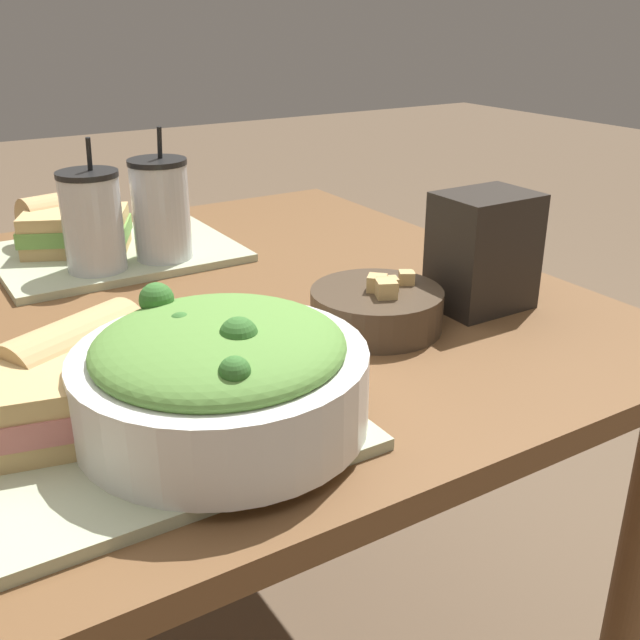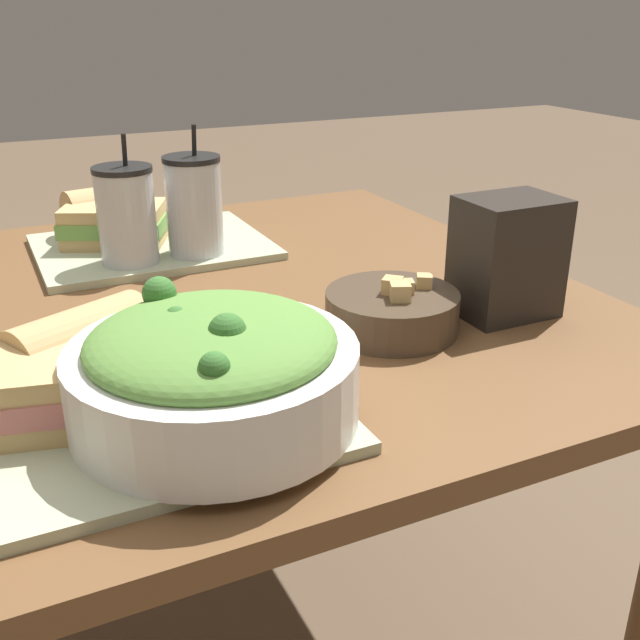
{
  "view_description": "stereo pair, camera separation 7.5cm",
  "coord_description": "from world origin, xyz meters",
  "px_view_note": "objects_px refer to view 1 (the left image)",
  "views": [
    {
      "loc": [
        -0.29,
        -0.89,
        1.08
      ],
      "look_at": [
        0.08,
        -0.3,
        0.79
      ],
      "focal_mm": 42.0,
      "sensor_mm": 36.0,
      "label": 1
    },
    {
      "loc": [
        -0.22,
        -0.92,
        1.08
      ],
      "look_at": [
        0.08,
        -0.3,
        0.79
      ],
      "focal_mm": 42.0,
      "sensor_mm": 36.0,
      "label": 2
    }
  ],
  "objects_px": {
    "sandwich_far": "(76,231)",
    "chip_bag": "(483,251)",
    "baguette_far": "(61,217)",
    "drink_cup_dark": "(93,224)",
    "drink_cup_red": "(161,212)",
    "sandwich_near": "(42,405)",
    "baguette_near": "(76,356)",
    "soup_bowl": "(377,307)",
    "salad_bowl": "(220,373)"
  },
  "relations": [
    {
      "from": "salad_bowl",
      "to": "sandwich_near",
      "type": "xyz_separation_m",
      "value": [
        -0.15,
        0.06,
        -0.02
      ]
    },
    {
      "from": "baguette_near",
      "to": "chip_bag",
      "type": "relative_size",
      "value": 1.08
    },
    {
      "from": "drink_cup_dark",
      "to": "drink_cup_red",
      "type": "distance_m",
      "value": 0.1
    },
    {
      "from": "baguette_far",
      "to": "drink_cup_red",
      "type": "relative_size",
      "value": 0.66
    },
    {
      "from": "salad_bowl",
      "to": "baguette_far",
      "type": "distance_m",
      "value": 0.68
    },
    {
      "from": "soup_bowl",
      "to": "baguette_near",
      "type": "height_order",
      "value": "baguette_near"
    },
    {
      "from": "baguette_near",
      "to": "baguette_far",
      "type": "height_order",
      "value": "same"
    },
    {
      "from": "baguette_near",
      "to": "drink_cup_red",
      "type": "xyz_separation_m",
      "value": [
        0.23,
        0.37,
        0.03
      ]
    },
    {
      "from": "sandwich_far",
      "to": "chip_bag",
      "type": "xyz_separation_m",
      "value": [
        0.4,
        -0.49,
        0.03
      ]
    },
    {
      "from": "salad_bowl",
      "to": "chip_bag",
      "type": "relative_size",
      "value": 1.77
    },
    {
      "from": "sandwich_far",
      "to": "baguette_far",
      "type": "bearing_deg",
      "value": 118.03
    },
    {
      "from": "baguette_far",
      "to": "sandwich_far",
      "type": "bearing_deg",
      "value": 172.22
    },
    {
      "from": "salad_bowl",
      "to": "sandwich_far",
      "type": "bearing_deg",
      "value": 87.12
    },
    {
      "from": "baguette_far",
      "to": "drink_cup_red",
      "type": "xyz_separation_m",
      "value": [
        0.11,
        -0.18,
        0.03
      ]
    },
    {
      "from": "salad_bowl",
      "to": "drink_cup_red",
      "type": "height_order",
      "value": "drink_cup_red"
    },
    {
      "from": "sandwich_near",
      "to": "drink_cup_dark",
      "type": "bearing_deg",
      "value": 80.65
    },
    {
      "from": "soup_bowl",
      "to": "sandwich_far",
      "type": "distance_m",
      "value": 0.54
    },
    {
      "from": "chip_bag",
      "to": "salad_bowl",
      "type": "bearing_deg",
      "value": -164.65
    },
    {
      "from": "salad_bowl",
      "to": "sandwich_near",
      "type": "distance_m",
      "value": 0.16
    },
    {
      "from": "soup_bowl",
      "to": "drink_cup_dark",
      "type": "height_order",
      "value": "drink_cup_dark"
    },
    {
      "from": "soup_bowl",
      "to": "drink_cup_dark",
      "type": "distance_m",
      "value": 0.45
    },
    {
      "from": "sandwich_far",
      "to": "drink_cup_dark",
      "type": "xyz_separation_m",
      "value": [
        -0.0,
        -0.11,
        0.04
      ]
    },
    {
      "from": "drink_cup_red",
      "to": "baguette_far",
      "type": "bearing_deg",
      "value": 121.16
    },
    {
      "from": "baguette_far",
      "to": "chip_bag",
      "type": "height_order",
      "value": "chip_bag"
    },
    {
      "from": "baguette_near",
      "to": "drink_cup_dark",
      "type": "xyz_separation_m",
      "value": [
        0.13,
        0.37,
        0.03
      ]
    },
    {
      "from": "soup_bowl",
      "to": "drink_cup_dark",
      "type": "xyz_separation_m",
      "value": [
        -0.24,
        0.37,
        0.05
      ]
    },
    {
      "from": "drink_cup_dark",
      "to": "drink_cup_red",
      "type": "height_order",
      "value": "drink_cup_red"
    },
    {
      "from": "sandwich_far",
      "to": "chip_bag",
      "type": "bearing_deg",
      "value": -26.11
    },
    {
      "from": "salad_bowl",
      "to": "sandwich_far",
      "type": "height_order",
      "value": "salad_bowl"
    },
    {
      "from": "sandwich_far",
      "to": "drink_cup_dark",
      "type": "height_order",
      "value": "drink_cup_dark"
    },
    {
      "from": "baguette_near",
      "to": "sandwich_far",
      "type": "distance_m",
      "value": 0.49
    },
    {
      "from": "drink_cup_red",
      "to": "sandwich_far",
      "type": "bearing_deg",
      "value": 134.02
    },
    {
      "from": "sandwich_near",
      "to": "baguette_near",
      "type": "bearing_deg",
      "value": 66.8
    },
    {
      "from": "sandwich_near",
      "to": "salad_bowl",
      "type": "bearing_deg",
      "value": -10.61
    },
    {
      "from": "baguette_far",
      "to": "drink_cup_dark",
      "type": "distance_m",
      "value": 0.18
    },
    {
      "from": "soup_bowl",
      "to": "baguette_far",
      "type": "distance_m",
      "value": 0.6
    },
    {
      "from": "baguette_near",
      "to": "drink_cup_dark",
      "type": "distance_m",
      "value": 0.39
    },
    {
      "from": "soup_bowl",
      "to": "baguette_near",
      "type": "relative_size",
      "value": 1.0
    },
    {
      "from": "soup_bowl",
      "to": "baguette_far",
      "type": "bearing_deg",
      "value": 113.87
    },
    {
      "from": "drink_cup_dark",
      "to": "chip_bag",
      "type": "relative_size",
      "value": 1.26
    },
    {
      "from": "sandwich_near",
      "to": "drink_cup_red",
      "type": "height_order",
      "value": "drink_cup_red"
    },
    {
      "from": "sandwich_near",
      "to": "chip_bag",
      "type": "distance_m",
      "value": 0.58
    },
    {
      "from": "drink_cup_dark",
      "to": "baguette_far",
      "type": "bearing_deg",
      "value": 91.26
    },
    {
      "from": "sandwich_far",
      "to": "drink_cup_red",
      "type": "xyz_separation_m",
      "value": [
        0.1,
        -0.11,
        0.04
      ]
    },
    {
      "from": "sandwich_near",
      "to": "baguette_far",
      "type": "bearing_deg",
      "value": 86.99
    },
    {
      "from": "baguette_near",
      "to": "drink_cup_red",
      "type": "distance_m",
      "value": 0.43
    },
    {
      "from": "sandwich_far",
      "to": "drink_cup_dark",
      "type": "relative_size",
      "value": 1.0
    },
    {
      "from": "sandwich_far",
      "to": "drink_cup_red",
      "type": "bearing_deg",
      "value": -21.23
    },
    {
      "from": "soup_bowl",
      "to": "drink_cup_red",
      "type": "height_order",
      "value": "drink_cup_red"
    },
    {
      "from": "salad_bowl",
      "to": "baguette_near",
      "type": "distance_m",
      "value": 0.16
    }
  ]
}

